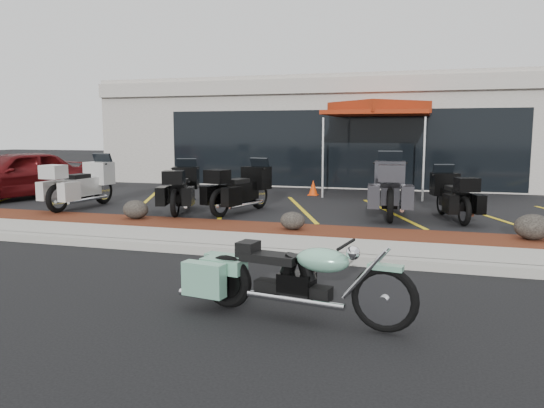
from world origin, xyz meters
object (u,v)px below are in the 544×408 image
(touring_white, at_px, (103,179))
(parked_car, at_px, (15,175))
(hero_cruiser, at_px, (385,289))
(popup_canopy, at_px, (378,110))
(traffic_cone, at_px, (313,188))

(touring_white, bearing_deg, parked_car, 90.49)
(parked_car, bearing_deg, hero_cruiser, -14.41)
(touring_white, height_order, popup_canopy, popup_canopy)
(touring_white, relative_size, popup_canopy, 0.74)
(parked_car, height_order, popup_canopy, popup_canopy)
(hero_cruiser, bearing_deg, parked_car, 156.56)
(traffic_cone, relative_size, popup_canopy, 0.15)
(touring_white, bearing_deg, traffic_cone, -50.44)
(hero_cruiser, xyz_separation_m, parked_car, (-10.95, 6.98, 0.38))
(traffic_cone, bearing_deg, parked_car, -156.84)
(hero_cruiser, bearing_deg, touring_white, 148.50)
(hero_cruiser, distance_m, popup_canopy, 11.58)
(parked_car, xyz_separation_m, traffic_cone, (7.94, 3.40, -0.47))
(touring_white, height_order, parked_car, parked_car)
(touring_white, xyz_separation_m, parked_car, (-3.00, 0.17, 0.02))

